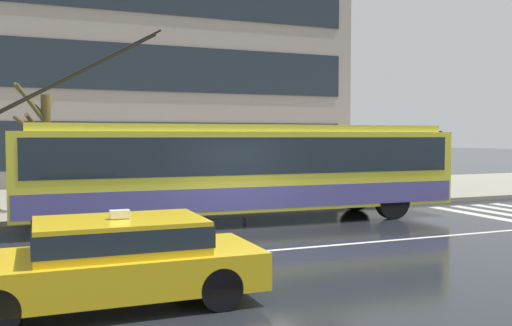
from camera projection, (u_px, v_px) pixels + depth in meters
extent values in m
plane|color=#21242A|center=(258.00, 240.00, 13.27)|extent=(160.00, 160.00, 0.00)
cube|color=gray|center=(166.00, 197.00, 22.02)|extent=(80.00, 10.00, 0.14)
cube|color=beige|center=(481.00, 215.00, 17.42)|extent=(0.44, 4.40, 0.01)
cube|color=beige|center=(503.00, 214.00, 17.76)|extent=(0.44, 4.40, 0.01)
cube|color=silver|center=(279.00, 250.00, 12.15)|extent=(72.00, 0.14, 0.01)
cube|color=yellow|center=(246.00, 170.00, 16.15)|extent=(12.55, 2.80, 2.17)
cube|color=yellow|center=(246.00, 128.00, 16.09)|extent=(11.80, 2.53, 0.20)
cube|color=#1E2833|center=(246.00, 155.00, 16.12)|extent=(12.05, 2.82, 1.00)
cube|color=#55509A|center=(246.00, 194.00, 16.18)|extent=(12.43, 2.83, 0.61)
cube|color=#1E2833|center=(425.00, 152.00, 18.30)|extent=(0.18, 2.16, 1.08)
cube|color=black|center=(421.00, 135.00, 18.22)|extent=(0.21, 1.87, 0.28)
cylinder|color=black|center=(72.00, 77.00, 14.70)|extent=(4.46, 0.19, 2.52)
cylinder|color=black|center=(73.00, 74.00, 14.04)|extent=(4.46, 0.19, 2.52)
cylinder|color=black|center=(355.00, 194.00, 18.69)|extent=(1.05, 0.33, 1.04)
cylinder|color=black|center=(392.00, 201.00, 16.68)|extent=(1.05, 0.33, 1.04)
cylinder|color=black|center=(99.00, 205.00, 15.80)|extent=(1.05, 0.33, 1.04)
cylinder|color=black|center=(107.00, 215.00, 13.79)|extent=(1.05, 0.33, 1.04)
cube|color=yellow|center=(108.00, 271.00, 8.13)|extent=(4.42, 1.86, 0.55)
cube|color=yellow|center=(120.00, 235.00, 8.17)|extent=(2.39, 1.59, 0.48)
cube|color=#1E2833|center=(120.00, 234.00, 8.17)|extent=(2.43, 1.61, 0.31)
cube|color=silver|center=(120.00, 214.00, 8.15)|extent=(0.28, 0.16, 0.12)
cylinder|color=black|center=(2.00, 281.00, 8.36)|extent=(0.62, 0.21, 0.62)
cylinder|color=black|center=(221.00, 289.00, 7.92)|extent=(0.62, 0.21, 0.62)
cylinder|color=black|center=(191.00, 264.00, 9.42)|extent=(0.62, 0.21, 0.62)
cylinder|color=gray|center=(206.00, 171.00, 18.04)|extent=(0.08, 0.08, 2.43)
cylinder|color=gray|center=(81.00, 174.00, 16.59)|extent=(0.08, 0.08, 2.43)
cylinder|color=gray|center=(193.00, 168.00, 19.42)|extent=(0.08, 0.08, 2.43)
cylinder|color=gray|center=(77.00, 171.00, 17.97)|extent=(0.08, 0.08, 2.43)
cube|color=#99ADB2|center=(137.00, 168.00, 18.69)|extent=(3.67, 0.04, 1.95)
cube|color=#B2B2B7|center=(141.00, 131.00, 17.95)|extent=(4.16, 1.79, 0.08)
cube|color=brown|center=(140.00, 193.00, 18.39)|extent=(2.70, 0.36, 0.08)
cylinder|color=#29234A|center=(245.00, 192.00, 19.20)|extent=(0.14, 0.14, 0.82)
cylinder|color=#29234A|center=(245.00, 192.00, 19.04)|extent=(0.14, 0.14, 0.82)
cylinder|color=#30445C|center=(245.00, 172.00, 19.08)|extent=(0.46, 0.46, 0.56)
sphere|color=tan|center=(245.00, 161.00, 19.06)|extent=(0.22, 0.22, 0.22)
cone|color=black|center=(245.00, 152.00, 19.17)|extent=(1.33, 1.33, 0.30)
cylinder|color=#333333|center=(245.00, 167.00, 19.19)|extent=(0.02, 0.02, 0.73)
cylinder|color=#2A2926|center=(107.00, 198.00, 17.50)|extent=(0.14, 0.14, 0.80)
cylinder|color=#2A2926|center=(112.00, 198.00, 17.47)|extent=(0.14, 0.14, 0.80)
cylinder|color=maroon|center=(110.00, 176.00, 17.45)|extent=(0.49, 0.49, 0.60)
sphere|color=tan|center=(109.00, 162.00, 17.43)|extent=(0.22, 0.22, 0.22)
cone|color=#D92F67|center=(113.00, 153.00, 17.40)|extent=(1.47, 1.47, 0.29)
cylinder|color=#333333|center=(113.00, 170.00, 17.43)|extent=(0.02, 0.02, 0.76)
cylinder|color=#454943|center=(171.00, 193.00, 19.11)|extent=(0.14, 0.14, 0.79)
cylinder|color=#454943|center=(172.00, 192.00, 19.27)|extent=(0.14, 0.14, 0.79)
cylinder|color=gray|center=(171.00, 172.00, 19.16)|extent=(0.50, 0.50, 0.59)
sphere|color=tan|center=(171.00, 160.00, 19.14)|extent=(0.24, 0.24, 0.24)
cone|color=red|center=(173.00, 151.00, 19.24)|extent=(1.30, 1.30, 0.26)
cylinder|color=#333333|center=(173.00, 166.00, 19.26)|extent=(0.02, 0.02, 0.77)
cylinder|color=brown|center=(46.00, 153.00, 17.50)|extent=(0.29, 0.29, 3.61)
cylinder|color=#4F421F|center=(30.00, 129.00, 17.63)|extent=(1.05, 0.86, 0.86)
cylinder|color=#4F4D23|center=(49.00, 110.00, 17.77)|extent=(0.34, 0.76, 0.95)
cylinder|color=brown|center=(37.00, 129.00, 16.83)|extent=(0.71, 1.26, 0.91)
cylinder|color=brown|center=(30.00, 101.00, 17.31)|extent=(1.02, 0.27, 1.13)
cylinder|color=brown|center=(31.00, 104.00, 17.11)|extent=(0.98, 0.51, 1.24)
cube|color=#9E928B|center=(88.00, 13.00, 30.80)|extent=(26.74, 10.98, 18.42)
cube|color=#1E2833|center=(102.00, 145.00, 26.04)|extent=(25.13, 0.06, 2.21)
cube|color=#1E2833|center=(101.00, 66.00, 25.87)|extent=(25.13, 0.06, 2.21)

